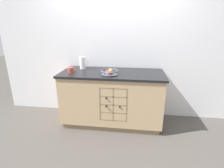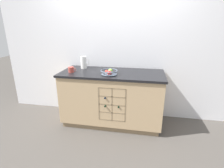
% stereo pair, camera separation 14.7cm
% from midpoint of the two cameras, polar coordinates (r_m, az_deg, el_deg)
% --- Properties ---
extents(ground_plane, '(14.00, 14.00, 0.00)m').
position_cam_midpoint_polar(ground_plane, '(3.25, 1.32, -12.16)').
color(ground_plane, '#4C4742').
extents(back_wall, '(4.40, 0.06, 2.55)m').
position_cam_midpoint_polar(back_wall, '(3.21, 2.71, 11.75)').
color(back_wall, white).
rests_on(back_wall, ground_plane).
extents(kitchen_island, '(1.70, 0.73, 0.93)m').
position_cam_midpoint_polar(kitchen_island, '(3.03, 1.39, -4.55)').
color(kitchen_island, '#8B7354').
rests_on(kitchen_island, ground_plane).
extents(fruit_bowl, '(0.27, 0.27, 0.08)m').
position_cam_midpoint_polar(fruit_bowl, '(2.73, 0.59, 3.97)').
color(fruit_bowl, '#4C5666').
rests_on(fruit_bowl, kitchen_island).
extents(white_pitcher, '(0.16, 0.11, 0.21)m').
position_cam_midpoint_polar(white_pitcher, '(3.15, -7.90, 7.06)').
color(white_pitcher, white).
rests_on(white_pitcher, kitchen_island).
extents(ceramic_mug, '(0.13, 0.09, 0.09)m').
position_cam_midpoint_polar(ceramic_mug, '(2.93, -11.77, 4.61)').
color(ceramic_mug, '#B7473D').
rests_on(ceramic_mug, kitchen_island).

